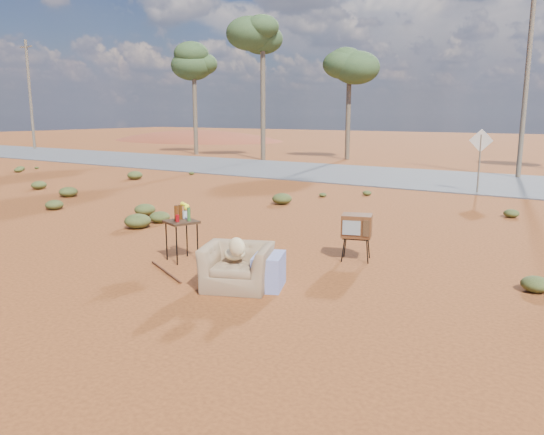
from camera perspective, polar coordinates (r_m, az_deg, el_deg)
The scene contains 14 objects.
ground at distance 9.18m, azimuth -4.28°, elevation -6.07°, with size 140.00×140.00×0.00m, color #96491E.
highway at distance 22.78m, azimuth 19.05°, elevation 3.78°, with size 140.00×7.00×0.04m, color #565659.
dirt_mound at distance 54.16m, azimuth -8.12°, elevation 8.21°, with size 26.00×18.00×2.00m, color brown.
armchair at distance 8.36m, azimuth -3.15°, elevation -4.72°, with size 1.37×1.19×0.92m.
tv_unit at distance 9.95m, azimuth 9.09°, elevation -0.96°, with size 0.65×0.58×0.87m.
side_table at distance 9.96m, azimuth -9.67°, elevation -0.15°, with size 0.69×0.69×1.07m.
rusty_bar at distance 9.40m, azimuth -11.36°, elevation -5.73°, with size 0.04×0.04×1.43m, color #4B2614.
road_sign at distance 19.40m, azimuth 21.50°, elevation 6.83°, with size 0.78×0.06×2.19m.
eucalyptus_far_left at distance 35.79m, azimuth -8.42°, elevation 16.25°, with size 3.20×3.20×7.10m.
eucalyptus_left at distance 31.50m, azimuth -1.01°, elevation 18.86°, with size 3.20×3.20×8.10m.
eucalyptus_near_left at distance 32.01m, azimuth 8.34°, elevation 15.98°, with size 3.20×3.20×6.60m.
utility_pole_west at distance 44.64m, azimuth -24.59°, elevation 12.05°, with size 1.40×0.20×8.00m.
utility_pole_center at distance 24.75m, azimuth 25.73°, elevation 13.43°, with size 1.40×0.20×8.00m.
scrub_patch at distance 13.19m, azimuth 4.37°, elevation -0.11°, with size 17.49×8.07×0.33m.
Camera 1 is at (5.29, -6.99, 2.72)m, focal length 35.00 mm.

